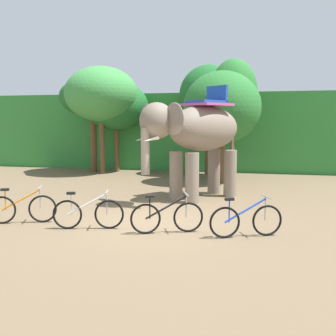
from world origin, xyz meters
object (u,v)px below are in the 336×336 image
(tree_center_left, at_px, (233,94))
(bike_black, at_px, (167,217))
(tree_right, at_px, (208,96))
(elephant, at_px, (197,133))
(tree_far_left, at_px, (222,107))
(tree_far_right, at_px, (116,106))
(bike_orange, at_px, (22,208))
(bike_blue, at_px, (246,220))
(tree_center, at_px, (93,98))
(tree_left, at_px, (101,94))
(bike_white, at_px, (88,213))

(tree_center_left, relative_size, bike_black, 3.38)
(tree_right, distance_m, elephant, 6.68)
(tree_far_left, bearing_deg, bike_black, -92.88)
(tree_far_right, relative_size, bike_black, 2.88)
(bike_orange, relative_size, bike_blue, 1.02)
(bike_orange, height_order, bike_black, same)
(tree_center, bearing_deg, tree_left, -40.55)
(tree_center, bearing_deg, bike_white, -67.33)
(tree_far_right, relative_size, tree_center_left, 0.85)
(tree_far_left, bearing_deg, bike_blue, -80.33)
(tree_far_left, height_order, bike_white, tree_far_left)
(tree_far_left, distance_m, bike_orange, 9.57)
(tree_left, bearing_deg, tree_center, 139.45)
(bike_black, bearing_deg, bike_blue, 2.68)
(tree_center, bearing_deg, tree_far_right, 16.50)
(tree_far_right, distance_m, bike_white, 11.76)
(tree_right, bearing_deg, elephant, -85.66)
(tree_far_left, relative_size, tree_center_left, 0.86)
(tree_far_right, bearing_deg, tree_right, -0.31)
(tree_right, distance_m, bike_blue, 11.46)
(tree_far_right, bearing_deg, bike_blue, -56.83)
(tree_far_left, bearing_deg, bike_white, -105.79)
(bike_orange, bearing_deg, tree_far_left, 62.63)
(bike_black, height_order, bike_blue, same)
(bike_white, distance_m, bike_black, 1.93)
(tree_left, relative_size, bike_white, 3.14)
(bike_orange, bearing_deg, tree_center, 103.71)
(elephant, height_order, bike_blue, elephant)
(bike_white, xyz_separation_m, bike_black, (1.93, 0.07, 0.00))
(tree_far_right, height_order, bike_orange, tree_far_right)
(tree_far_right, bearing_deg, elephant, -51.31)
(tree_center, relative_size, elephant, 1.23)
(tree_center, xyz_separation_m, bike_white, (4.41, -10.56, -3.39))
(tree_far_left, xyz_separation_m, bike_blue, (1.38, -8.12, -2.77))
(tree_center, height_order, bike_blue, tree_center)
(tree_far_left, relative_size, elephant, 1.19)
(tree_center, xyz_separation_m, tree_left, (0.72, -0.61, 0.12))
(tree_far_right, xyz_separation_m, tree_right, (4.71, -0.03, 0.42))
(tree_right, relative_size, bike_blue, 3.33)
(bike_orange, distance_m, bike_blue, 5.59)
(elephant, xyz_separation_m, bike_black, (0.01, -4.32, -1.82))
(tree_center_left, height_order, bike_black, tree_center_left)
(tree_far_left, bearing_deg, tree_right, 109.51)
(bike_blue, bearing_deg, elephant, 113.14)
(bike_orange, bearing_deg, tree_far_right, 97.54)
(tree_left, relative_size, tree_far_left, 1.12)
(tree_left, bearing_deg, bike_blue, -52.84)
(tree_right, relative_size, bike_orange, 3.27)
(tree_far_right, height_order, tree_far_left, tree_far_left)
(tree_center, distance_m, bike_orange, 11.24)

